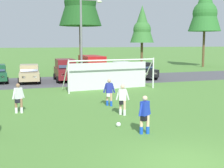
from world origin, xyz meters
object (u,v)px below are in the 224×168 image
at_px(soccer_goal, 110,74).
at_px(player_winger_right, 145,115).
at_px(player_defender_far, 123,100).
at_px(parked_car_slot_right, 142,70).
at_px(parked_car_slot_center_left, 66,70).
at_px(parked_car_slot_center_right, 123,70).
at_px(player_winger_left, 109,92).
at_px(parked_car_slot_center, 92,68).
at_px(player_midfield_center, 18,98).
at_px(soccer_ball, 118,124).
at_px(street_lamp, 83,42).
at_px(parked_car_slot_left, 29,73).

height_order(soccer_goal, player_winger_right, soccer_goal).
height_order(player_defender_far, parked_car_slot_right, parked_car_slot_right).
height_order(parked_car_slot_center_left, parked_car_slot_center_right, parked_car_slot_center_left).
height_order(soccer_goal, player_winger_left, soccer_goal).
bearing_deg(parked_car_slot_center, player_midfield_center, -121.16).
relative_size(player_defender_far, parked_car_slot_center_right, 0.39).
relative_size(soccer_goal, player_winger_right, 4.61).
bearing_deg(soccer_ball, player_winger_left, 77.18).
relative_size(soccer_ball, street_lamp, 0.03).
relative_size(player_midfield_center, player_defender_far, 1.00).
distance_m(parked_car_slot_right, street_lamp, 9.00).
xyz_separation_m(player_winger_left, street_lamp, (0.35, 8.11, 3.02)).
xyz_separation_m(soccer_goal, player_defender_far, (-2.13, -8.73, -0.47)).
xyz_separation_m(parked_car_slot_center_right, parked_car_slot_right, (1.60, -1.48, 0.00)).
bearing_deg(player_winger_left, parked_car_slot_center_right, 66.14).
xyz_separation_m(player_midfield_center, player_winger_right, (4.90, -5.69, 0.00)).
distance_m(soccer_ball, player_midfield_center, 6.09).
relative_size(parked_car_slot_right, street_lamp, 0.57).
bearing_deg(street_lamp, parked_car_slot_right, 29.86).
bearing_deg(player_defender_far, parked_car_slot_left, 103.94).
height_order(parked_car_slot_left, parked_car_slot_center_right, same).
xyz_separation_m(soccer_ball, player_winger_right, (0.68, -1.37, 0.71)).
height_order(parked_car_slot_center, street_lamp, street_lamp).
distance_m(player_midfield_center, player_defender_far, 5.66).
height_order(player_winger_left, street_lamp, street_lamp).
relative_size(parked_car_slot_center_left, street_lamp, 0.63).
height_order(player_winger_right, street_lamp, street_lamp).
xyz_separation_m(soccer_goal, parked_car_slot_right, (5.65, 6.09, -0.42)).
height_order(player_winger_left, player_winger_right, same).
bearing_deg(parked_car_slot_center_left, soccer_goal, -70.23).
relative_size(player_winger_right, parked_car_slot_left, 0.38).
bearing_deg(parked_car_slot_center_left, parked_car_slot_center_right, 7.32).
distance_m(soccer_goal, street_lamp, 3.60).
relative_size(soccer_goal, street_lamp, 1.02).
xyz_separation_m(player_midfield_center, parked_car_slot_center, (7.37, 12.20, 0.52)).
bearing_deg(parked_car_slot_right, player_defender_far, -117.69).
xyz_separation_m(soccer_ball, parked_car_slot_center_right, (7.16, 18.41, 0.77)).
height_order(player_winger_right, parked_car_slot_center_right, parked_car_slot_center_right).
height_order(player_midfield_center, parked_car_slot_center, parked_car_slot_center).
relative_size(soccer_goal, parked_car_slot_center_left, 1.62).
relative_size(player_winger_left, parked_car_slot_center_right, 0.39).
distance_m(soccer_goal, player_winger_left, 6.60).
bearing_deg(parked_car_slot_right, player_midfield_center, -135.85).
distance_m(soccer_goal, parked_car_slot_left, 8.89).
height_order(player_defender_far, player_winger_right, same).
xyz_separation_m(player_winger_left, player_winger_right, (-0.37, -5.96, 0.00)).
bearing_deg(parked_car_slot_center, parked_car_slot_center_left, 156.66).
distance_m(parked_car_slot_left, street_lamp, 7.01).
distance_m(soccer_goal, player_winger_right, 12.46).
height_order(parked_car_slot_left, parked_car_slot_center, parked_car_slot_center).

